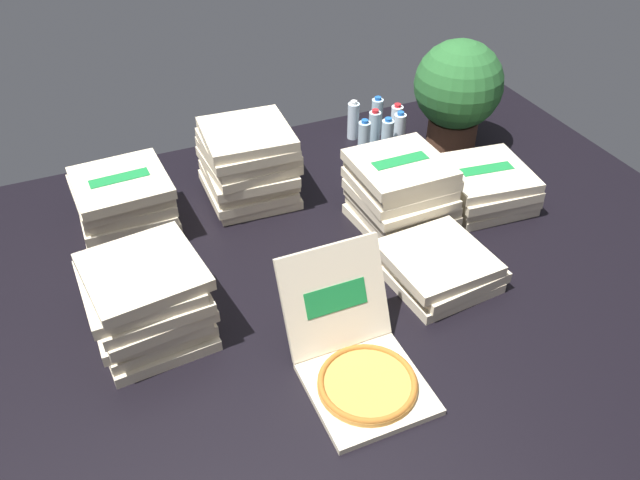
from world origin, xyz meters
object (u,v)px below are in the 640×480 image
at_px(pizza_stack_left_mid, 439,267).
at_px(water_bottle_3, 396,124).
at_px(water_bottle_2, 364,140).
at_px(pizza_stack_left_far, 401,192).
at_px(pizza_stack_right_near, 125,203).
at_px(open_pizza_box, 358,361).
at_px(pizza_stack_right_far, 485,186).
at_px(pizza_stack_left_near, 249,164).
at_px(water_bottle_6, 387,138).
at_px(water_bottle_4, 377,116).
at_px(water_bottle_0, 374,130).
at_px(pizza_stack_center_near, 147,301).
at_px(water_bottle_5, 353,120).
at_px(water_bottle_1, 399,132).
at_px(potted_plant, 458,89).

height_order(pizza_stack_left_mid, water_bottle_3, water_bottle_3).
bearing_deg(water_bottle_2, pizza_stack_left_far, -100.58).
bearing_deg(pizza_stack_right_near, water_bottle_2, 6.31).
distance_m(open_pizza_box, pizza_stack_right_far, 1.14).
height_order(open_pizza_box, pizza_stack_right_near, open_pizza_box).
xyz_separation_m(pizza_stack_left_near, pizza_stack_left_mid, (0.47, -0.80, -0.10)).
bearing_deg(water_bottle_6, pizza_stack_left_mid, -105.82).
xyz_separation_m(pizza_stack_left_near, water_bottle_4, (0.77, 0.29, -0.07)).
relative_size(water_bottle_0, water_bottle_3, 1.00).
xyz_separation_m(pizza_stack_center_near, water_bottle_4, (1.34, 0.94, -0.05)).
distance_m(pizza_stack_center_near, pizza_stack_left_mid, 1.05).
relative_size(pizza_stack_right_far, water_bottle_5, 2.01).
bearing_deg(pizza_stack_left_mid, water_bottle_2, 81.21).
bearing_deg(water_bottle_3, pizza_stack_left_mid, -109.97).
bearing_deg(pizza_stack_right_far, water_bottle_2, 119.44).
distance_m(pizza_stack_left_near, water_bottle_3, 0.85).
bearing_deg(water_bottle_3, pizza_stack_left_far, -117.55).
bearing_deg(pizza_stack_left_far, water_bottle_4, 69.66).
bearing_deg(water_bottle_6, pizza_stack_left_far, -112.57).
xyz_separation_m(pizza_stack_right_near, water_bottle_0, (1.23, 0.20, -0.03)).
bearing_deg(pizza_stack_left_near, pizza_stack_right_far, -25.70).
distance_m(pizza_stack_left_near, water_bottle_1, 0.81).
bearing_deg(water_bottle_4, pizza_stack_left_near, -159.17).
height_order(water_bottle_1, water_bottle_6, same).
height_order(pizza_stack_center_near, potted_plant, potted_plant).
xyz_separation_m(pizza_stack_right_near, water_bottle_2, (1.14, 0.13, -0.03)).
bearing_deg(open_pizza_box, pizza_stack_left_far, 52.44).
bearing_deg(pizza_stack_right_near, water_bottle_6, 4.48).
relative_size(pizza_stack_right_far, potted_plant, 0.77).
bearing_deg(water_bottle_6, potted_plant, -4.20).
bearing_deg(water_bottle_4, water_bottle_6, -104.98).
bearing_deg(water_bottle_2, pizza_stack_center_near, -147.25).
bearing_deg(pizza_stack_left_far, water_bottle_0, 72.35).
bearing_deg(pizza_stack_left_mid, pizza_stack_center_near, 171.70).
bearing_deg(water_bottle_3, water_bottle_1, -108.97).
height_order(water_bottle_5, potted_plant, potted_plant).
bearing_deg(water_bottle_2, water_bottle_3, 20.53).
xyz_separation_m(open_pizza_box, water_bottle_1, (0.81, 1.21, 0.03)).
xyz_separation_m(water_bottle_0, water_bottle_5, (-0.05, 0.12, 0.00)).
bearing_deg(water_bottle_2, pizza_stack_right_near, -173.69).
relative_size(open_pizza_box, water_bottle_0, 2.51).
bearing_deg(pizza_stack_right_far, pizza_stack_left_mid, -141.04).
bearing_deg(pizza_stack_left_far, pizza_stack_center_near, -167.96).
distance_m(pizza_stack_left_near, potted_plant, 1.07).
relative_size(pizza_stack_right_near, water_bottle_3, 1.92).
xyz_separation_m(pizza_stack_right_near, water_bottle_4, (1.31, 0.31, -0.03)).
bearing_deg(water_bottle_6, water_bottle_2, 165.42).
distance_m(pizza_stack_left_far, pizza_stack_left_mid, 0.39).
bearing_deg(water_bottle_0, water_bottle_1, -34.33).
bearing_deg(water_bottle_4, pizza_stack_left_mid, -105.66).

